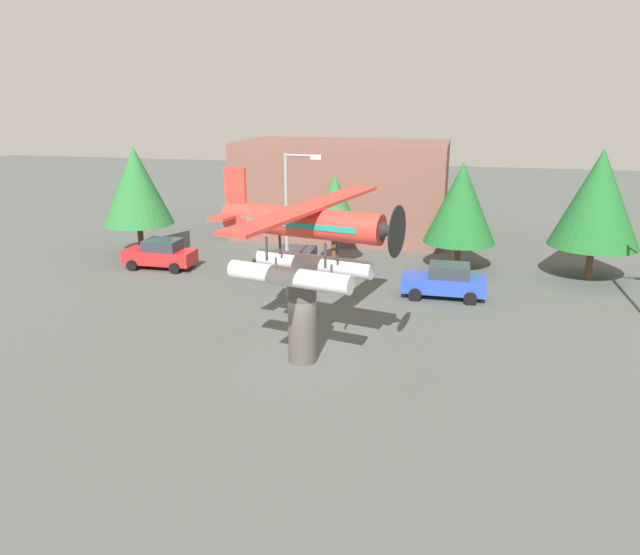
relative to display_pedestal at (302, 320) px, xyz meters
The scene contains 12 objects.
ground_plane 1.66m from the display_pedestal, ahead, with size 140.00×140.00×0.00m, color #4C514C.
display_pedestal is the anchor object (origin of this frame).
floatplane_monument 3.34m from the display_pedestal, 12.64° to the right, with size 7.16×10.39×4.00m.
car_near_red 15.83m from the display_pedestal, 136.87° to the left, with size 4.20×2.02×1.76m.
car_mid_black 11.23m from the display_pedestal, 107.19° to the left, with size 4.20×2.02×1.76m.
car_far_blue 10.43m from the display_pedestal, 60.65° to the left, with size 4.20×2.02×1.76m.
streetlight_primary 7.91m from the display_pedestal, 108.84° to the left, with size 1.84×0.28×7.27m.
storefront_building 22.23m from the display_pedestal, 97.02° to the left, with size 14.63×7.77×6.78m, color brown.
tree_west 19.84m from the display_pedestal, 136.64° to the left, with size 4.38×4.38×6.89m.
tree_east 14.20m from the display_pedestal, 96.73° to the left, with size 2.76×2.76×5.46m.
tree_center_back 15.83m from the display_pedestal, 68.85° to the left, with size 4.16×4.16×6.27m.
tree_far_east 19.28m from the display_pedestal, 47.69° to the left, with size 4.76×4.76×7.22m.
Camera 1 is at (5.56, -20.96, 9.92)m, focal length 34.05 mm.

